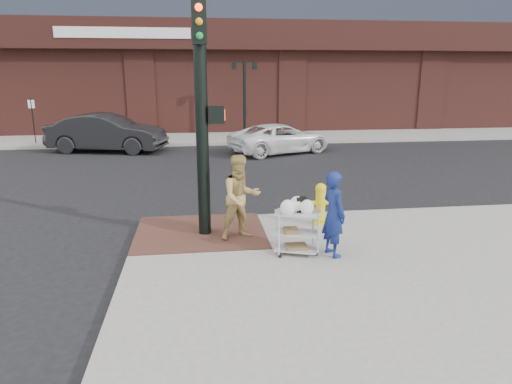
{
  "coord_description": "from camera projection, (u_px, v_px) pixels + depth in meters",
  "views": [
    {
      "loc": [
        -0.62,
        -8.62,
        3.54
      ],
      "look_at": [
        0.51,
        0.01,
        1.25
      ],
      "focal_mm": 32.0,
      "sensor_mm": 36.0,
      "label": 1
    }
  ],
  "objects": [
    {
      "name": "ground",
      "position": [
        231.0,
        252.0,
        9.24
      ],
      "size": [
        220.0,
        220.0,
        0.0
      ],
      "primitive_type": "plane",
      "color": "black",
      "rests_on": "ground"
    },
    {
      "name": "sidewalk_far",
      "position": [
        341.0,
        112.0,
        41.48
      ],
      "size": [
        65.0,
        36.0,
        0.15
      ],
      "primitive_type": "cube",
      "color": "gray",
      "rests_on": "ground"
    },
    {
      "name": "brick_curb_ramp",
      "position": [
        200.0,
        232.0,
        9.99
      ],
      "size": [
        2.8,
        2.4,
        0.01
      ],
      "primitive_type": "cube",
      "color": "#542E27",
      "rests_on": "sidewalk_near"
    },
    {
      "name": "lamp_post",
      "position": [
        245.0,
        90.0,
        24.17
      ],
      "size": [
        1.32,
        0.22,
        4.0
      ],
      "color": "black",
      "rests_on": "sidewalk_far"
    },
    {
      "name": "parking_sign",
      "position": [
        33.0,
        121.0,
        22.24
      ],
      "size": [
        0.05,
        0.05,
        2.2
      ],
      "primitive_type": "cylinder",
      "color": "black",
      "rests_on": "sidewalk_far"
    },
    {
      "name": "traffic_signal_pole",
      "position": [
        203.0,
        108.0,
        9.2
      ],
      "size": [
        0.61,
        0.51,
        5.0
      ],
      "color": "black",
      "rests_on": "sidewalk_near"
    },
    {
      "name": "woman_blue",
      "position": [
        334.0,
        214.0,
        8.54
      ],
      "size": [
        0.55,
        0.69,
        1.64
      ],
      "primitive_type": "imported",
      "rotation": [
        0.0,
        0.0,
        1.87
      ],
      "color": "navy",
      "rests_on": "sidewalk_near"
    },
    {
      "name": "pedestrian_tan",
      "position": [
        241.0,
        197.0,
        9.41
      ],
      "size": [
        1.03,
        0.9,
        1.78
      ],
      "primitive_type": "imported",
      "rotation": [
        0.0,
        0.0,
        0.31
      ],
      "color": "tan",
      "rests_on": "sidewalk_near"
    },
    {
      "name": "sedan_dark",
      "position": [
        107.0,
        133.0,
        20.75
      ],
      "size": [
        5.52,
        2.99,
        1.72
      ],
      "primitive_type": "imported",
      "rotation": [
        0.0,
        0.0,
        1.34
      ],
      "color": "black",
      "rests_on": "ground"
    },
    {
      "name": "minivan_white",
      "position": [
        281.0,
        138.0,
        20.54
      ],
      "size": [
        5.17,
        3.8,
        1.31
      ],
      "primitive_type": "imported",
      "rotation": [
        0.0,
        0.0,
        1.96
      ],
      "color": "white",
      "rests_on": "ground"
    },
    {
      "name": "utility_cart",
      "position": [
        297.0,
        229.0,
        8.68
      ],
      "size": [
        0.9,
        0.68,
        1.12
      ],
      "color": "#B5B6BB",
      "rests_on": "sidewalk_near"
    },
    {
      "name": "fire_hydrant",
      "position": [
        320.0,
        203.0,
        10.38
      ],
      "size": [
        0.46,
        0.32,
        0.97
      ],
      "color": "yellow",
      "rests_on": "sidewalk_near"
    },
    {
      "name": "newsbox_red",
      "position": [
        93.0,
        133.0,
        22.51
      ],
      "size": [
        0.41,
        0.37,
        0.93
      ],
      "primitive_type": "cube",
      "rotation": [
        0.0,
        0.0,
        -0.06
      ],
      "color": "red",
      "rests_on": "sidewalk_far"
    },
    {
      "name": "newsbox_yellow",
      "position": [
        66.0,
        132.0,
        23.02
      ],
      "size": [
        0.5,
        0.48,
        0.98
      ],
      "primitive_type": "cube",
      "rotation": [
        0.0,
        0.0,
        -0.31
      ],
      "color": "gold",
      "rests_on": "sidewalk_far"
    },
    {
      "name": "newsbox_blue",
      "position": [
        105.0,
        133.0,
        22.75
      ],
      "size": [
        0.42,
        0.39,
        0.95
      ],
      "primitive_type": "cube",
      "rotation": [
        0.0,
        0.0,
        0.08
      ],
      "color": "navy",
      "rests_on": "sidewalk_far"
    }
  ]
}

